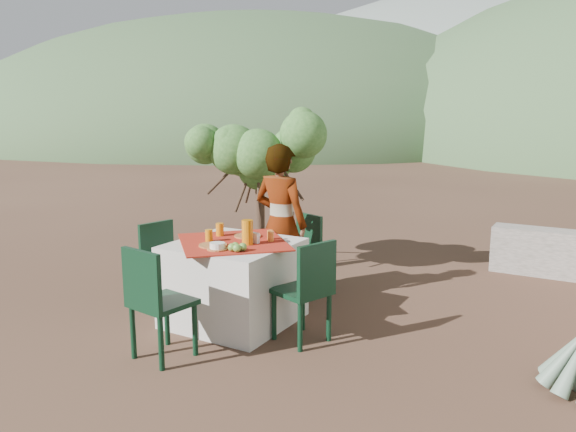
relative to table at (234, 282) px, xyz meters
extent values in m
plane|color=#3B241B|center=(-0.57, -0.32, -0.38)|extent=(160.00, 160.00, 0.00)
cube|color=silver|center=(0.00, 0.00, 0.00)|extent=(1.02, 1.02, 0.75)
cube|color=#A42F17|center=(0.00, 0.00, 0.38)|extent=(1.30, 1.30, 0.01)
cylinder|color=black|center=(-0.11, 0.93, -0.17)|extent=(0.04, 0.04, 0.41)
cylinder|color=black|center=(0.18, 0.82, -0.17)|extent=(0.04, 0.04, 0.41)
cylinder|color=black|center=(0.00, 1.22, -0.17)|extent=(0.04, 0.04, 0.41)
cylinder|color=black|center=(0.30, 1.11, -0.17)|extent=(0.04, 0.04, 0.41)
cube|color=black|center=(0.09, 1.02, 0.03)|extent=(0.50, 0.50, 0.04)
cube|color=black|center=(0.16, 1.18, 0.26)|extent=(0.37, 0.17, 0.41)
cylinder|color=black|center=(0.16, -0.76, -0.16)|extent=(0.04, 0.04, 0.45)
cylinder|color=black|center=(-0.18, -0.71, -0.16)|extent=(0.04, 0.04, 0.45)
cylinder|color=black|center=(0.11, -1.10, -0.16)|extent=(0.04, 0.04, 0.45)
cylinder|color=black|center=(-0.23, -1.05, -0.16)|extent=(0.04, 0.04, 0.45)
cube|color=black|center=(-0.04, -0.90, 0.07)|extent=(0.48, 0.48, 0.04)
cube|color=black|center=(-0.06, -1.09, 0.31)|extent=(0.42, 0.10, 0.44)
cylinder|color=black|center=(-0.66, -0.21, -0.17)|extent=(0.04, 0.04, 0.42)
cylinder|color=black|center=(-0.59, 0.10, -0.17)|extent=(0.04, 0.04, 0.42)
cylinder|color=black|center=(-0.96, -0.14, -0.17)|extent=(0.04, 0.04, 0.42)
cylinder|color=black|center=(-0.89, 0.17, -0.17)|extent=(0.04, 0.04, 0.42)
cube|color=black|center=(-0.78, -0.02, 0.04)|extent=(0.47, 0.47, 0.04)
cube|color=black|center=(-0.95, 0.02, 0.26)|extent=(0.12, 0.39, 0.41)
cylinder|color=black|center=(0.65, 0.14, -0.16)|extent=(0.04, 0.04, 0.44)
cylinder|color=black|center=(0.54, -0.18, -0.16)|extent=(0.04, 0.04, 0.44)
cylinder|color=black|center=(0.96, 0.03, -0.16)|extent=(0.04, 0.04, 0.44)
cylinder|color=black|center=(0.85, -0.28, -0.16)|extent=(0.04, 0.04, 0.44)
cube|color=black|center=(0.75, -0.07, 0.06)|extent=(0.52, 0.52, 0.04)
cube|color=black|center=(0.92, -0.13, 0.29)|extent=(0.17, 0.40, 0.43)
imported|color=#8C6651|center=(0.07, 0.73, 0.43)|extent=(0.61, 0.42, 1.61)
cylinder|color=#412E20|center=(-0.61, 1.41, 0.26)|extent=(0.11, 0.11, 1.28)
sphere|color=#2E5F23|center=(-0.61, 1.41, 0.90)|extent=(0.55, 0.55, 0.55)
sphere|color=#2E5F23|center=(-0.11, 1.41, 1.03)|extent=(0.51, 0.51, 0.51)
sphere|color=#2E5F23|center=(-1.07, 1.50, 0.99)|extent=(0.47, 0.47, 0.47)
sphere|color=#2E5F23|center=(-0.52, 1.91, 1.08)|extent=(0.49, 0.49, 0.49)
sphere|color=#2E5F23|center=(-0.57, 0.95, 0.94)|extent=(0.44, 0.44, 0.44)
cone|color=slate|center=(2.77, 0.20, -0.12)|extent=(0.39, 0.21, 0.55)
cone|color=slate|center=(2.77, 0.11, -0.12)|extent=(0.39, 0.22, 0.55)
cone|color=slate|center=(2.82, 0.04, -0.12)|extent=(0.29, 0.35, 0.56)
ellipsoid|color=#33512E|center=(-18.57, 29.68, -0.38)|extent=(40.00, 40.00, 16.00)
ellipsoid|color=slate|center=(-4.57, 51.68, -0.38)|extent=(60.00, 60.00, 24.00)
cylinder|color=brown|center=(0.00, 0.23, 0.39)|extent=(0.25, 0.25, 0.01)
cylinder|color=brown|center=(-0.05, -0.23, 0.39)|extent=(0.25, 0.25, 0.01)
cylinder|color=orange|center=(-0.25, 0.13, 0.44)|extent=(0.07, 0.07, 0.12)
cylinder|color=orange|center=(-0.19, -0.11, 0.44)|extent=(0.07, 0.07, 0.11)
cylinder|color=orange|center=(0.18, -0.03, 0.49)|extent=(0.10, 0.10, 0.22)
cylinder|color=brown|center=(0.06, -0.32, 0.39)|extent=(0.18, 0.18, 0.01)
cylinder|color=white|center=(0.06, -0.32, 0.42)|extent=(0.13, 0.13, 0.05)
cylinder|color=orange|center=(0.29, 0.18, 0.43)|extent=(0.06, 0.06, 0.09)
cylinder|color=orange|center=(0.25, 0.24, 0.43)|extent=(0.05, 0.05, 0.09)
cube|color=white|center=(0.21, 0.05, 0.43)|extent=(0.08, 0.05, 0.09)
sphere|color=olive|center=(0.21, -0.26, 0.42)|extent=(0.07, 0.07, 0.07)
sphere|color=olive|center=(0.28, -0.25, 0.42)|extent=(0.07, 0.07, 0.07)
sphere|color=olive|center=(0.26, -0.31, 0.42)|extent=(0.07, 0.07, 0.07)
sphere|color=olive|center=(0.21, -0.31, 0.42)|extent=(0.07, 0.07, 0.07)
camera|label=1|loc=(2.90, -4.05, 1.55)|focal=35.00mm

